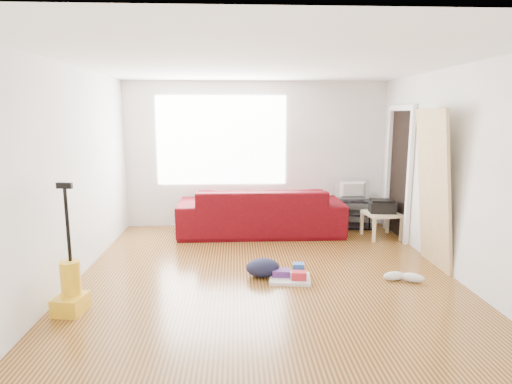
{
  "coord_description": "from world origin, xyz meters",
  "views": [
    {
      "loc": [
        -0.36,
        -4.89,
        1.93
      ],
      "look_at": [
        -0.1,
        0.6,
        0.94
      ],
      "focal_mm": 30.0,
      "sensor_mm": 36.0,
      "label": 1
    }
  ],
  "objects_px": {
    "sofa": "(261,233)",
    "backpack": "(263,276)",
    "cleaning_tray": "(291,276)",
    "side_table": "(382,216)",
    "bucket": "(235,238)",
    "tv_stand": "(352,213)",
    "vacuum": "(70,289)"
  },
  "relations": [
    {
      "from": "sofa",
      "to": "backpack",
      "type": "height_order",
      "value": "sofa"
    },
    {
      "from": "cleaning_tray",
      "to": "side_table",
      "type": "bearing_deg",
      "value": 45.94
    },
    {
      "from": "side_table",
      "to": "bucket",
      "type": "xyz_separation_m",
      "value": [
        -2.33,
        0.08,
        -0.34
      ]
    },
    {
      "from": "tv_stand",
      "to": "bucket",
      "type": "distance_m",
      "value": 2.12
    },
    {
      "from": "sofa",
      "to": "tv_stand",
      "type": "height_order",
      "value": "tv_stand"
    },
    {
      "from": "side_table",
      "to": "vacuum",
      "type": "xyz_separation_m",
      "value": [
        -3.95,
        -2.44,
        -0.1
      ]
    },
    {
      "from": "side_table",
      "to": "cleaning_tray",
      "type": "bearing_deg",
      "value": -134.06
    },
    {
      "from": "tv_stand",
      "to": "bucket",
      "type": "height_order",
      "value": "tv_stand"
    },
    {
      "from": "side_table",
      "to": "backpack",
      "type": "relative_size",
      "value": 1.38
    },
    {
      "from": "vacuum",
      "to": "sofa",
      "type": "bearing_deg",
      "value": 62.91
    },
    {
      "from": "cleaning_tray",
      "to": "vacuum",
      "type": "distance_m",
      "value": 2.4
    },
    {
      "from": "cleaning_tray",
      "to": "backpack",
      "type": "bearing_deg",
      "value": 158.98
    },
    {
      "from": "tv_stand",
      "to": "bucket",
      "type": "bearing_deg",
      "value": -157.74
    },
    {
      "from": "sofa",
      "to": "vacuum",
      "type": "xyz_separation_m",
      "value": [
        -2.04,
        -2.78,
        0.24
      ]
    },
    {
      "from": "bucket",
      "to": "vacuum",
      "type": "bearing_deg",
      "value": -122.68
    },
    {
      "from": "side_table",
      "to": "bucket",
      "type": "bearing_deg",
      "value": 178.16
    },
    {
      "from": "backpack",
      "to": "vacuum",
      "type": "relative_size",
      "value": 0.31
    },
    {
      "from": "tv_stand",
      "to": "sofa",
      "type": "bearing_deg",
      "value": -162.82
    },
    {
      "from": "sofa",
      "to": "cleaning_tray",
      "type": "relative_size",
      "value": 5.11
    },
    {
      "from": "cleaning_tray",
      "to": "tv_stand",
      "type": "bearing_deg",
      "value": 59.59
    },
    {
      "from": "sofa",
      "to": "backpack",
      "type": "relative_size",
      "value": 6.59
    },
    {
      "from": "sofa",
      "to": "vacuum",
      "type": "relative_size",
      "value": 2.06
    },
    {
      "from": "cleaning_tray",
      "to": "backpack",
      "type": "height_order",
      "value": "cleaning_tray"
    },
    {
      "from": "sofa",
      "to": "tv_stand",
      "type": "xyz_separation_m",
      "value": [
        1.61,
        0.27,
        0.26
      ]
    },
    {
      "from": "bucket",
      "to": "vacuum",
      "type": "relative_size",
      "value": 0.23
    },
    {
      "from": "vacuum",
      "to": "bucket",
      "type": "bearing_deg",
      "value": 66.56
    },
    {
      "from": "backpack",
      "to": "bucket",
      "type": "bearing_deg",
      "value": 95.89
    },
    {
      "from": "side_table",
      "to": "vacuum",
      "type": "height_order",
      "value": "vacuum"
    },
    {
      "from": "vacuum",
      "to": "side_table",
      "type": "bearing_deg",
      "value": 40.98
    },
    {
      "from": "tv_stand",
      "to": "vacuum",
      "type": "distance_m",
      "value": 4.76
    },
    {
      "from": "bucket",
      "to": "sofa",
      "type": "bearing_deg",
      "value": 31.35
    },
    {
      "from": "sofa",
      "to": "tv_stand",
      "type": "relative_size",
      "value": 3.47
    }
  ]
}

